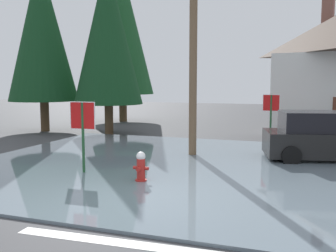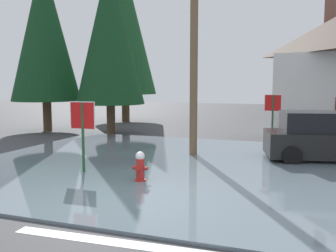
% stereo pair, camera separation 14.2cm
% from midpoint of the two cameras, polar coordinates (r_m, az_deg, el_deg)
% --- Properties ---
extents(ground_plane, '(80.00, 80.00, 0.10)m').
position_cam_midpoint_polar(ground_plane, '(9.06, -5.57, -11.11)').
color(ground_plane, '#424244').
extents(flood_puddle, '(11.84, 11.28, 0.07)m').
position_cam_midpoint_polar(flood_puddle, '(12.66, -2.24, -5.57)').
color(flood_puddle, slate).
rests_on(flood_puddle, ground).
extents(lane_stop_bar, '(3.78, 0.46, 0.01)m').
position_cam_midpoint_polar(lane_stop_bar, '(6.83, -8.17, -16.73)').
color(lane_stop_bar, silver).
rests_on(lane_stop_bar, ground).
extents(stop_sign_near, '(0.80, 0.08, 2.14)m').
position_cam_midpoint_polar(stop_sign_near, '(11.33, -12.91, 0.46)').
color(stop_sign_near, '#1E4C28').
rests_on(stop_sign_near, ground).
extents(fire_hydrant, '(0.43, 0.37, 0.86)m').
position_cam_midpoint_polar(fire_hydrant, '(10.30, -4.45, -6.21)').
color(fire_hydrant, '#AD231E').
rests_on(fire_hydrant, ground).
extents(utility_pole, '(1.60, 0.28, 7.66)m').
position_cam_midpoint_polar(utility_pole, '(13.87, 3.48, 11.96)').
color(utility_pole, brown).
rests_on(utility_pole, ground).
extents(stop_sign_far, '(0.73, 0.08, 2.15)m').
position_cam_midpoint_polar(stop_sign_far, '(17.32, 14.85, 2.49)').
color(stop_sign_far, '#1E4C28').
rests_on(stop_sign_far, ground).
extents(parked_car, '(4.65, 2.82, 1.69)m').
position_cam_midpoint_polar(parked_car, '(14.19, 22.38, -1.60)').
color(parked_car, black).
rests_on(parked_car, ground).
extents(pine_tree_tall_left, '(3.50, 3.50, 8.74)m').
position_cam_midpoint_polar(pine_tree_tall_left, '(20.10, -9.19, 13.48)').
color(pine_tree_tall_left, '#4C3823').
rests_on(pine_tree_tall_left, ground).
extents(pine_tree_mid_left, '(4.20, 4.20, 10.49)m').
position_cam_midpoint_polar(pine_tree_mid_left, '(26.66, -7.01, 14.01)').
color(pine_tree_mid_left, '#4C3823').
rests_on(pine_tree_mid_left, ground).
extents(pine_tree_short_left, '(3.72, 3.72, 9.30)m').
position_cam_midpoint_polar(pine_tree_short_left, '(22.25, -18.45, 13.40)').
color(pine_tree_short_left, '#4C3823').
rests_on(pine_tree_short_left, ground).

